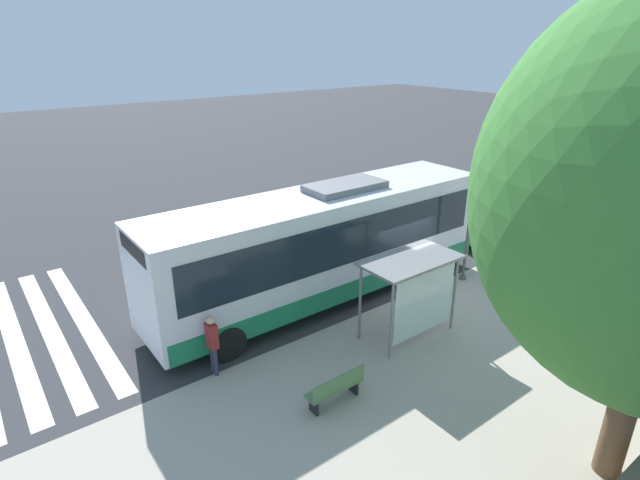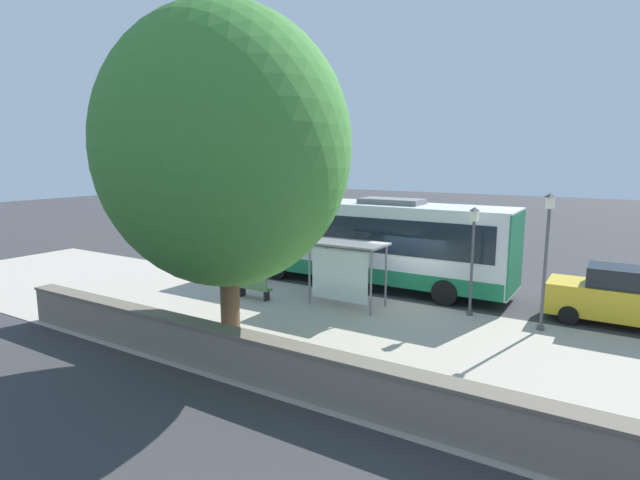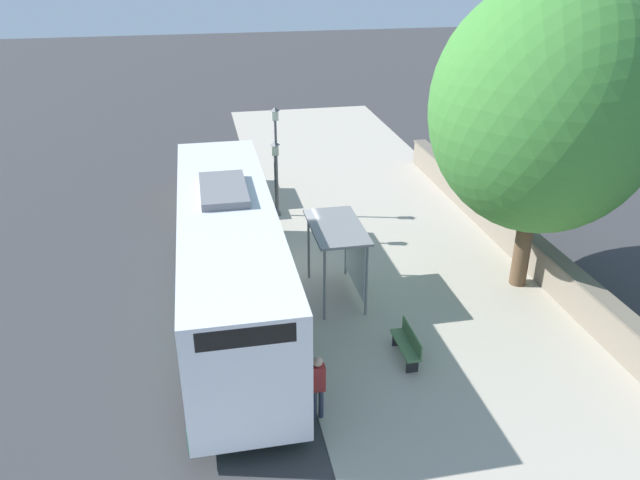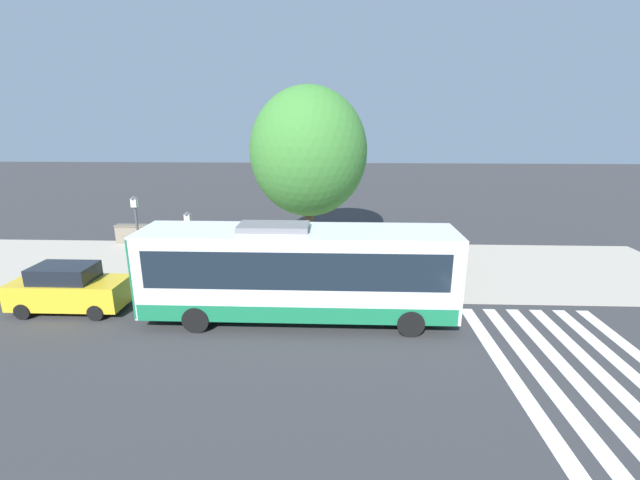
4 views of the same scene
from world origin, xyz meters
The scene contains 11 objects.
ground_plane centered at (0.00, 0.00, 0.00)m, with size 120.00×120.00×0.00m, color #353538.
sidewalk_plaza centered at (-4.50, 0.00, 0.01)m, with size 9.00×44.00×0.02m.
stone_wall centered at (-8.55, 0.00, 0.62)m, with size 0.60×20.00×1.22m.
bus centered at (1.65, 2.44, 1.99)m, with size 2.77×11.96×3.86m.
bus_shelter centered at (-1.78, 1.86, 2.01)m, with size 1.56×2.88×2.45m.
pedestrian centered at (0.01, 7.25, 1.03)m, with size 0.34×0.23×1.75m.
bench centered at (-2.79, 5.45, 0.47)m, with size 0.40×1.52×0.88m.
street_lamp_near centered at (-0.36, -2.41, 2.31)m, with size 0.28×0.28×3.88m.
street_lamp_far centered at (-0.71, -4.80, 2.65)m, with size 0.28×0.28×4.47m.
shade_tree centered at (-7.66, 2.28, 5.80)m, with size 6.67×6.67×9.48m.
parked_car_behind_bus centered at (1.27, -7.00, 0.96)m, with size 1.90×4.54×1.97m.
Camera 3 is at (2.20, 18.49, 10.25)m, focal length 35.00 mm.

